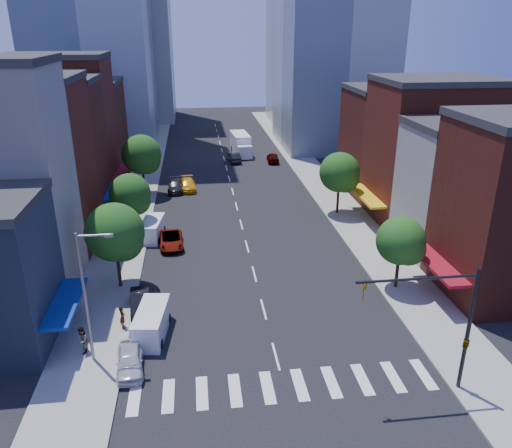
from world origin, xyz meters
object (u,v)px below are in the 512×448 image
(parked_car_third, at_px, (171,240))
(cargo_van_far, at_px, (152,229))
(box_truck, at_px, (241,145))
(pedestrian_far, at_px, (82,340))
(parked_car_rear, at_px, (176,186))
(pedestrian_near, at_px, (122,317))
(traffic_car_oncoming, at_px, (234,157))
(cargo_van_near, at_px, (151,324))
(traffic_car_far, at_px, (273,157))
(taxi, at_px, (188,185))
(parked_car_front, at_px, (130,360))
(parked_car_second, at_px, (140,302))

(parked_car_third, height_order, cargo_van_far, cargo_van_far)
(cargo_van_far, xyz_separation_m, box_truck, (12.62, 35.40, 0.64))
(pedestrian_far, bearing_deg, parked_car_rear, 167.15)
(pedestrian_near, bearing_deg, traffic_car_oncoming, -20.72)
(box_truck, bearing_deg, cargo_van_near, -106.38)
(parked_car_rear, distance_m, traffic_car_far, 20.36)
(cargo_van_near, xyz_separation_m, traffic_car_far, (16.09, 47.14, -0.25))
(taxi, relative_size, traffic_car_oncoming, 1.05)
(cargo_van_near, xyz_separation_m, traffic_car_oncoming, (9.86, 48.05, -0.25))
(cargo_van_near, relative_size, pedestrian_near, 2.95)
(parked_car_front, height_order, parked_car_second, parked_car_front)
(box_truck, distance_m, pedestrian_near, 53.85)
(pedestrian_near, bearing_deg, traffic_car_far, -27.99)
(parked_car_second, height_order, box_truck, box_truck)
(box_truck, height_order, pedestrian_near, box_truck)
(taxi, distance_m, box_truck, 21.22)
(taxi, bearing_deg, parked_car_rear, -169.71)
(parked_car_second, height_order, parked_car_third, parked_car_second)
(parked_car_front, relative_size, traffic_car_far, 0.93)
(taxi, relative_size, box_truck, 0.56)
(parked_car_front, bearing_deg, taxi, 79.13)
(parked_car_front, relative_size, taxi, 0.84)
(parked_car_front, xyz_separation_m, cargo_van_near, (1.14, 3.63, 0.31))
(parked_car_front, bearing_deg, pedestrian_far, 142.89)
(parked_car_second, bearing_deg, parked_car_third, 74.63)
(cargo_van_near, xyz_separation_m, pedestrian_near, (-2.14, 1.12, -0.01))
(parked_car_rear, height_order, traffic_car_far, traffic_car_far)
(traffic_car_oncoming, relative_size, traffic_car_far, 1.05)
(parked_car_second, xyz_separation_m, parked_car_third, (2.00, 11.79, -0.01))
(traffic_car_oncoming, relative_size, pedestrian_far, 2.43)
(cargo_van_near, xyz_separation_m, pedestrian_far, (-4.43, -1.60, 0.10))
(cargo_van_far, bearing_deg, parked_car_front, -82.10)
(pedestrian_far, bearing_deg, parked_car_front, 54.01)
(parked_car_rear, bearing_deg, cargo_van_near, -90.85)
(traffic_car_far, bearing_deg, cargo_van_far, 63.69)
(traffic_car_far, bearing_deg, parked_car_rear, 45.75)
(parked_car_third, relative_size, cargo_van_far, 0.99)
(parked_car_third, relative_size, taxi, 1.00)
(pedestrian_far, bearing_deg, taxi, 164.76)
(cargo_van_far, bearing_deg, pedestrian_near, -85.51)
(parked_car_second, bearing_deg, cargo_van_far, 84.33)
(pedestrian_near, bearing_deg, parked_car_second, -27.54)
(pedestrian_far, bearing_deg, parked_car_second, 143.86)
(parked_car_third, distance_m, taxi, 18.61)
(parked_car_front, xyz_separation_m, box_truck, (12.60, 56.86, 0.93))
(traffic_car_far, xyz_separation_m, box_truck, (-4.63, 6.09, 0.87))
(pedestrian_near, bearing_deg, parked_car_rear, -11.65)
(parked_car_front, height_order, parked_car_third, parked_car_front)
(parked_car_rear, distance_m, cargo_van_near, 33.63)
(traffic_car_oncoming, bearing_deg, traffic_car_far, 166.35)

